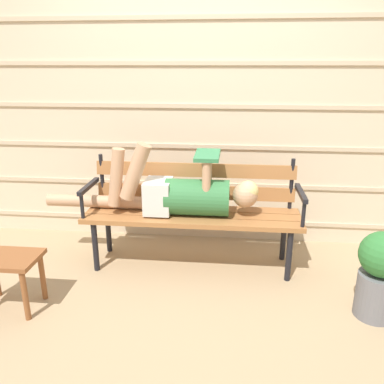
{
  "coord_description": "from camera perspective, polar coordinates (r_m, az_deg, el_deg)",
  "views": [
    {
      "loc": [
        0.28,
        -2.59,
        1.55
      ],
      "look_at": [
        0.0,
        0.19,
        0.62
      ],
      "focal_mm": 36.23,
      "sensor_mm": 36.0,
      "label": 1
    }
  ],
  "objects": [
    {
      "name": "reclining_person",
      "position": [
        2.97,
        -1.83,
        -0.18
      ],
      "size": [
        1.69,
        0.28,
        0.57
      ],
      "color": "#33703D"
    },
    {
      "name": "park_bench",
      "position": [
        3.06,
        0.12,
        -2.04
      ],
      "size": [
        1.68,
        0.44,
        0.85
      ],
      "color": "#9E6638",
      "rests_on": "ground"
    },
    {
      "name": "ground_plane",
      "position": [
        3.04,
        -0.38,
        -12.34
      ],
      "size": [
        12.0,
        12.0,
        0.0
      ],
      "primitive_type": "plane",
      "color": "tan"
    },
    {
      "name": "house_siding",
      "position": [
        3.38,
        0.99,
        12.59
      ],
      "size": [
        4.72,
        0.08,
        2.42
      ],
      "color": "beige",
      "rests_on": "ground"
    },
    {
      "name": "footstool",
      "position": [
        2.82,
        -25.62,
        -9.94
      ],
      "size": [
        0.42,
        0.29,
        0.38
      ],
      "color": "brown",
      "rests_on": "ground"
    },
    {
      "name": "potted_plant",
      "position": [
        2.73,
        25.93,
        -10.64
      ],
      "size": [
        0.29,
        0.29,
        0.58
      ],
      "color": "slate",
      "rests_on": "ground"
    }
  ]
}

